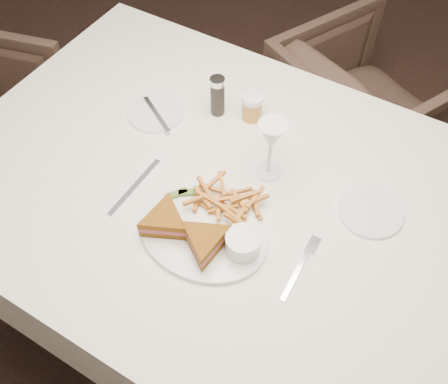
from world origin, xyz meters
The scene contains 4 objects.
ground centered at (0.00, 0.00, 0.00)m, with size 5.00×5.00×0.00m, color black.
table centered at (0.32, -0.21, 0.38)m, with size 1.53×1.02×0.75m, color white.
chair_far centered at (0.36, 0.75, 0.32)m, with size 0.63×0.59×0.65m, color #44322A.
table_setting centered at (0.32, -0.27, 0.79)m, with size 0.81×0.57×0.18m.
Camera 1 is at (0.71, -0.86, 1.76)m, focal length 40.00 mm.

